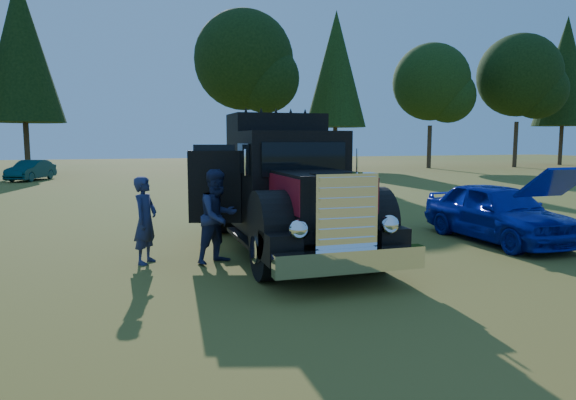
# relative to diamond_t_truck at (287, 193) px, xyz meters

# --- Properties ---
(ground) EXTENTS (120.00, 120.00, 0.00)m
(ground) POSITION_rel_diamond_t_truck_xyz_m (1.21, -2.28, -1.28)
(ground) COLOR #415C1B
(ground) RESTS_ON ground
(treeline) EXTENTS (72.10, 24.04, 13.84)m
(treeline) POSITION_rel_diamond_t_truck_xyz_m (1.27, 24.81, 6.57)
(treeline) COLOR #2D2116
(treeline) RESTS_ON ground
(diamond_t_truck) EXTENTS (3.34, 7.16, 3.00)m
(diamond_t_truck) POSITION_rel_diamond_t_truck_xyz_m (0.00, 0.00, 0.00)
(diamond_t_truck) COLOR black
(diamond_t_truck) RESTS_ON ground
(hotrod_coupe) EXTENTS (1.73, 4.26, 1.89)m
(hotrod_coupe) POSITION_rel_diamond_t_truck_xyz_m (5.14, -0.41, -0.57)
(hotrod_coupe) COLOR #082DB2
(hotrod_coupe) RESTS_ON ground
(spectator_near) EXTENTS (0.67, 0.75, 1.72)m
(spectator_near) POSITION_rel_diamond_t_truck_xyz_m (-2.96, -0.18, -0.42)
(spectator_near) COLOR #1A1F3E
(spectator_near) RESTS_ON ground
(spectator_far) EXTENTS (1.13, 1.06, 1.85)m
(spectator_far) POSITION_rel_diamond_t_truck_xyz_m (-1.59, -0.57, -0.35)
(spectator_far) COLOR #1B2040
(spectator_far) RESTS_ON ground
(distant_teal_car) EXTENTS (2.47, 3.88, 1.21)m
(distant_teal_car) POSITION_rel_diamond_t_truck_xyz_m (-8.80, 23.15, -0.68)
(distant_teal_car) COLOR #092C37
(distant_teal_car) RESTS_ON ground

